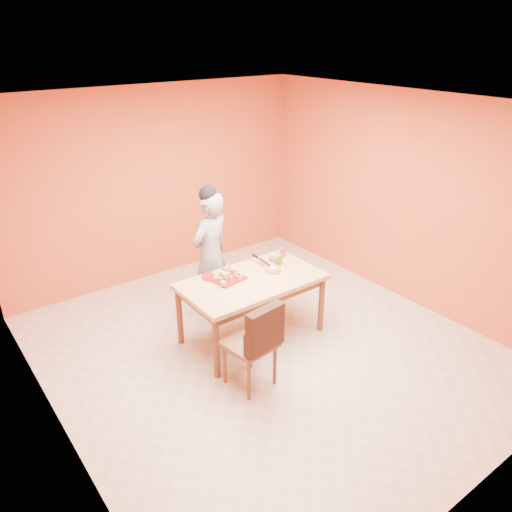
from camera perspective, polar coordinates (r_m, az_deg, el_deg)
floor at (r=5.82m, az=1.11°, el=-10.56°), size 5.00×5.00×0.00m
ceiling at (r=4.79m, az=1.39°, el=16.81°), size 5.00×5.00×0.00m
wall_back at (r=7.17m, az=-11.29°, el=7.98°), size 4.50×0.00×4.50m
wall_left at (r=4.29m, az=-23.27°, el=-5.42°), size 0.00×5.00×5.00m
wall_right at (r=6.70m, az=16.66°, el=6.22°), size 0.00×5.00×5.00m
dining_table at (r=5.69m, az=-0.49°, el=-3.53°), size 1.60×0.90×0.76m
dining_chair at (r=5.02m, az=-0.58°, el=-9.86°), size 0.50×0.57×0.98m
pastry_pile at (r=5.64m, az=-3.39°, el=-1.97°), size 0.31×0.31×0.10m
person at (r=6.18m, az=-5.20°, el=0.17°), size 0.67×0.53×1.61m
pastry_platter at (r=5.66m, az=-3.37°, el=-2.52°), size 0.39×0.39×0.02m
red_dinner_plate at (r=5.72m, az=-5.01°, el=-2.34°), size 0.27×0.27×0.01m
white_cake_plate at (r=5.80m, az=1.93°, el=-1.83°), size 0.30×0.30×0.01m
sponge_cake at (r=5.79m, az=1.94°, el=-1.57°), size 0.24×0.24×0.05m
cake_server at (r=5.91m, az=0.93°, el=-0.67°), size 0.07×0.24×0.01m
egg_ornament at (r=5.98m, az=2.57°, el=-0.31°), size 0.12×0.10×0.14m
magenta_glass at (r=6.20m, az=3.03°, el=0.44°), size 0.10×0.10×0.11m
checker_tin at (r=6.10m, az=1.93°, el=-0.35°), size 0.13×0.13×0.03m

